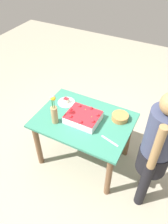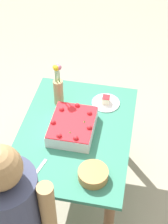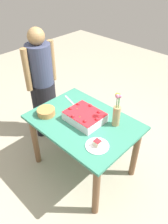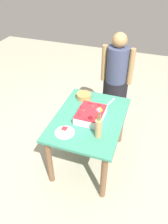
# 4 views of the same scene
# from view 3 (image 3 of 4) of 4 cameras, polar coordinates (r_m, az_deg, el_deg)

# --- Properties ---
(ground_plane) EXTENTS (8.00, 8.00, 0.00)m
(ground_plane) POSITION_cam_3_polar(r_m,az_deg,el_deg) (2.80, -0.10, -14.06)
(ground_plane) COLOR #A79E87
(dining_table) EXTENTS (1.11, 0.81, 0.73)m
(dining_table) POSITION_cam_3_polar(r_m,az_deg,el_deg) (2.36, -0.12, -4.98)
(dining_table) COLOR #357F65
(dining_table) RESTS_ON ground_plane
(sheet_cake) EXTENTS (0.38, 0.31, 0.12)m
(sheet_cake) POSITION_cam_3_polar(r_m,az_deg,el_deg) (2.25, 0.11, -1.12)
(sheet_cake) COLOR white
(sheet_cake) RESTS_ON dining_table
(serving_plate_with_slice) EXTENTS (0.22, 0.22, 0.07)m
(serving_plate_with_slice) POSITION_cam_3_polar(r_m,az_deg,el_deg) (2.00, 3.48, -8.56)
(serving_plate_with_slice) COLOR white
(serving_plate_with_slice) RESTS_ON dining_table
(cake_knife) EXTENTS (0.21, 0.08, 0.00)m
(cake_knife) POSITION_cam_3_polar(r_m,az_deg,el_deg) (2.59, -3.84, 3.16)
(cake_knife) COLOR silver
(cake_knife) RESTS_ON dining_table
(flower_vase) EXTENTS (0.07, 0.07, 0.37)m
(flower_vase) POSITION_cam_3_polar(r_m,az_deg,el_deg) (2.16, 8.51, -0.27)
(flower_vase) COLOR tan
(flower_vase) RESTS_ON dining_table
(fruit_bowl) EXTENTS (0.19, 0.19, 0.07)m
(fruit_bowl) POSITION_cam_3_polar(r_m,az_deg,el_deg) (2.38, -9.86, 0.05)
(fruit_bowl) COLOR #BD7E44
(fruit_bowl) RESTS_ON dining_table
(person_standing) EXTENTS (0.31, 0.45, 1.49)m
(person_standing) POSITION_cam_3_polar(r_m,az_deg,el_deg) (2.83, -11.01, 8.43)
(person_standing) COLOR black
(person_standing) RESTS_ON ground_plane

